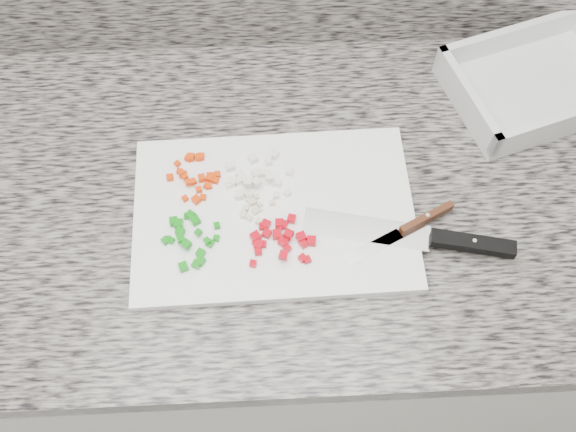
% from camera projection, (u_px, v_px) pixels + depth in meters
% --- Properties ---
extents(cabinet, '(3.92, 0.62, 0.86)m').
position_uv_depth(cabinet, '(250.00, 298.00, 1.40)').
color(cabinet, silver).
rests_on(cabinet, ground).
extents(countertop, '(3.96, 0.64, 0.04)m').
position_uv_depth(countertop, '(235.00, 196.00, 1.00)').
color(countertop, slate).
rests_on(countertop, cabinet).
extents(cutting_board, '(0.42, 0.29, 0.01)m').
position_uv_depth(cutting_board, '(274.00, 213.00, 0.96)').
color(cutting_board, white).
rests_on(cutting_board, countertop).
extents(carrot_pile, '(0.08, 0.09, 0.02)m').
position_uv_depth(carrot_pile, '(196.00, 176.00, 0.97)').
color(carrot_pile, red).
rests_on(carrot_pile, cutting_board).
extents(onion_pile, '(0.10, 0.08, 0.02)m').
position_uv_depth(onion_pile, '(254.00, 176.00, 0.97)').
color(onion_pile, silver).
rests_on(onion_pile, cutting_board).
extents(green_pepper_pile, '(0.09, 0.10, 0.02)m').
position_uv_depth(green_pepper_pile, '(189.00, 238.00, 0.92)').
color(green_pepper_pile, '#0B7C0D').
rests_on(green_pepper_pile, cutting_board).
extents(red_pepper_pile, '(0.10, 0.08, 0.02)m').
position_uv_depth(red_pepper_pile, '(281.00, 238.00, 0.92)').
color(red_pepper_pile, '#B80210').
rests_on(red_pepper_pile, cutting_board).
extents(garlic_pile, '(0.05, 0.06, 0.01)m').
position_uv_depth(garlic_pile, '(253.00, 208.00, 0.95)').
color(garlic_pile, beige).
rests_on(garlic_pile, cutting_board).
extents(chef_knife, '(0.30, 0.10, 0.02)m').
position_uv_depth(chef_knife, '(436.00, 239.00, 0.92)').
color(chef_knife, silver).
rests_on(chef_knife, cutting_board).
extents(paring_knife, '(0.17, 0.09, 0.02)m').
position_uv_depth(paring_knife, '(413.00, 225.00, 0.93)').
color(paring_knife, silver).
rests_on(paring_knife, cutting_board).
extents(tray, '(0.32, 0.27, 0.06)m').
position_uv_depth(tray, '(536.00, 84.00, 1.06)').
color(tray, silver).
rests_on(tray, countertop).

